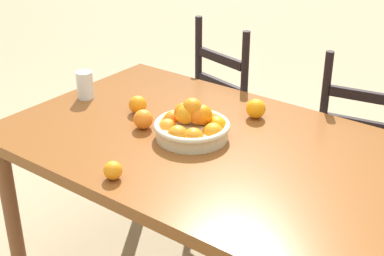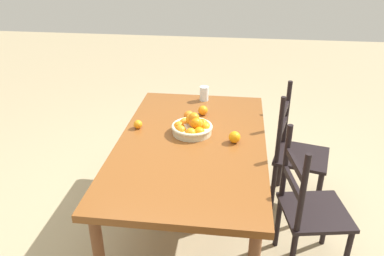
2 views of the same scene
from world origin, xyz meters
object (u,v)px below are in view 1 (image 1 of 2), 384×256
object	(u,v)px
orange_loose_1	(113,170)
drinking_glass	(85,85)
chair_by_cabinet	(361,155)
fruit_bowl	(192,125)
orange_loose_0	(138,105)
orange_loose_2	(143,119)
orange_loose_3	(256,109)
chair_near_window	(237,117)
dining_table	(219,162)

from	to	relation	value
orange_loose_1	drinking_glass	world-z (taller)	drinking_glass
chair_by_cabinet	drinking_glass	bearing A→B (deg)	26.99
fruit_bowl	orange_loose_0	distance (m)	0.32
fruit_bowl	orange_loose_2	distance (m)	0.21
fruit_bowl	orange_loose_1	xyz separation A→B (m)	(-0.03, -0.40, -0.02)
orange_loose_1	orange_loose_3	distance (m)	0.71
chair_near_window	drinking_glass	size ratio (longest dim) A/B	7.99
chair_by_cabinet	orange_loose_1	xyz separation A→B (m)	(-0.42, -1.18, 0.32)
orange_loose_0	orange_loose_3	bearing A→B (deg)	31.40
orange_loose_0	dining_table	bearing A→B (deg)	-4.52
orange_loose_0	drinking_glass	distance (m)	0.29
orange_loose_0	orange_loose_2	distance (m)	0.15
dining_table	orange_loose_3	distance (m)	0.31
fruit_bowl	dining_table	bearing A→B (deg)	4.62
orange_loose_0	orange_loose_2	bearing A→B (deg)	-39.64
chair_near_window	orange_loose_2	bearing A→B (deg)	109.92
drinking_glass	fruit_bowl	bearing A→B (deg)	-2.40
dining_table	chair_by_cabinet	bearing A→B (deg)	70.27
fruit_bowl	orange_loose_2	xyz separation A→B (m)	(-0.20, -0.05, -0.01)
orange_loose_3	chair_by_cabinet	bearing A→B (deg)	58.60
orange_loose_0	orange_loose_1	world-z (taller)	orange_loose_0
chair_by_cabinet	orange_loose_0	distance (m)	1.08
orange_loose_0	drinking_glass	xyz separation A→B (m)	(-0.29, -0.02, 0.02)
drinking_glass	dining_table	bearing A→B (deg)	-1.25
chair_by_cabinet	orange_loose_0	bearing A→B (deg)	36.02
fruit_bowl	drinking_glass	xyz separation A→B (m)	(-0.61, 0.03, 0.01)
dining_table	orange_loose_2	size ratio (longest dim) A/B	21.78
orange_loose_0	orange_loose_2	world-z (taller)	orange_loose_2
fruit_bowl	orange_loose_0	world-z (taller)	fruit_bowl
chair_near_window	orange_loose_1	distance (m)	1.25
drinking_glass	orange_loose_1	bearing A→B (deg)	-36.09
dining_table	drinking_glass	size ratio (longest dim) A/B	13.77
orange_loose_1	orange_loose_3	size ratio (longest dim) A/B	0.79
chair_near_window	orange_loose_3	distance (m)	0.71
orange_loose_0	drinking_glass	size ratio (longest dim) A/B	0.61
fruit_bowl	orange_loose_3	bearing A→B (deg)	71.51
orange_loose_1	orange_loose_2	size ratio (longest dim) A/B	0.82
chair_by_cabinet	orange_loose_1	bearing A→B (deg)	60.24
fruit_bowl	orange_loose_2	bearing A→B (deg)	-165.73
chair_by_cabinet	chair_near_window	bearing A→B (deg)	-10.34
orange_loose_0	drinking_glass	bearing A→B (deg)	-176.37
orange_loose_1	orange_loose_3	bearing A→B (deg)	79.74
fruit_bowl	orange_loose_2	size ratio (longest dim) A/B	3.77
orange_loose_1	drinking_glass	distance (m)	0.72
dining_table	orange_loose_0	xyz separation A→B (m)	(-0.43, 0.03, 0.11)
drinking_glass	orange_loose_3	bearing A→B (deg)	21.03
chair_by_cabinet	orange_loose_3	size ratio (longest dim) A/B	12.01
fruit_bowl	orange_loose_2	world-z (taller)	fruit_bowl
orange_loose_0	orange_loose_1	xyz separation A→B (m)	(0.29, -0.44, -0.01)
orange_loose_1	fruit_bowl	bearing A→B (deg)	86.20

